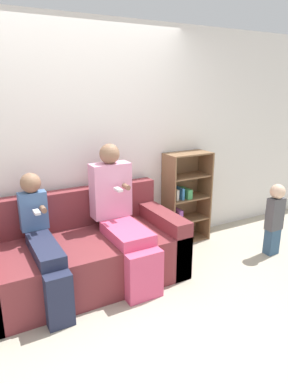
{
  "coord_description": "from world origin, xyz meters",
  "views": [
    {
      "loc": [
        -1.1,
        -2.4,
        1.87
      ],
      "look_at": [
        0.57,
        0.62,
        0.82
      ],
      "focal_mm": 32.0,
      "sensor_mm": 36.0,
      "label": 1
    }
  ],
  "objects_px": {
    "adult_seated": "(121,213)",
    "child_seated": "(43,242)",
    "bookshelf": "(184,200)",
    "couch": "(81,255)",
    "toddler_standing": "(275,216)"
  },
  "relations": [
    {
      "from": "couch",
      "to": "adult_seated",
      "type": "xyz_separation_m",
      "value": [
        0.41,
        -0.07,
        0.39
      ]
    },
    {
      "from": "adult_seated",
      "to": "toddler_standing",
      "type": "height_order",
      "value": "adult_seated"
    },
    {
      "from": "child_seated",
      "to": "bookshelf",
      "type": "distance_m",
      "value": 1.91
    },
    {
      "from": "adult_seated",
      "to": "toddler_standing",
      "type": "relative_size",
      "value": 1.59
    },
    {
      "from": "bookshelf",
      "to": "child_seated",
      "type": "bearing_deg",
      "value": -165.47
    },
    {
      "from": "adult_seated",
      "to": "child_seated",
      "type": "relative_size",
      "value": 1.19
    },
    {
      "from": "adult_seated",
      "to": "bookshelf",
      "type": "height_order",
      "value": "adult_seated"
    },
    {
      "from": "toddler_standing",
      "to": "couch",
      "type": "bearing_deg",
      "value": 167.28
    },
    {
      "from": "bookshelf",
      "to": "couch",
      "type": "bearing_deg",
      "value": -166.59
    },
    {
      "from": "bookshelf",
      "to": "adult_seated",
      "type": "bearing_deg",
      "value": -158.37
    },
    {
      "from": "couch",
      "to": "toddler_standing",
      "type": "distance_m",
      "value": 2.21
    },
    {
      "from": "adult_seated",
      "to": "bookshelf",
      "type": "xyz_separation_m",
      "value": [
        1.07,
        0.42,
        -0.16
      ]
    },
    {
      "from": "toddler_standing",
      "to": "child_seated",
      "type": "bearing_deg",
      "value": 171.94
    },
    {
      "from": "couch",
      "to": "bookshelf",
      "type": "distance_m",
      "value": 1.53
    },
    {
      "from": "adult_seated",
      "to": "toddler_standing",
      "type": "distance_m",
      "value": 1.8
    }
  ]
}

